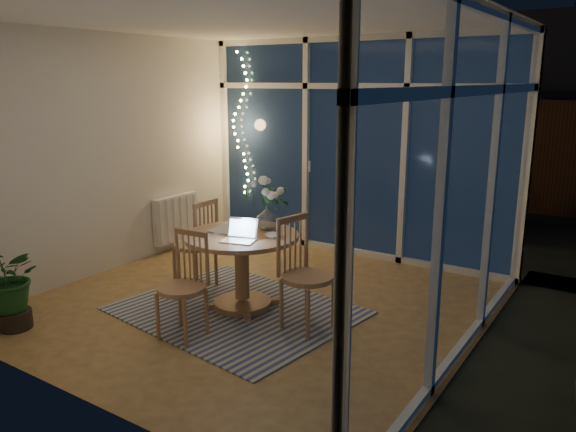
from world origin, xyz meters
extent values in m
plane|color=brown|center=(0.00, 0.00, 0.00)|extent=(4.00, 4.00, 0.00)
plane|color=silver|center=(0.00, 0.00, 2.60)|extent=(4.00, 4.00, 0.00)
cube|color=silver|center=(0.00, 2.00, 1.30)|extent=(4.00, 0.04, 2.60)
cube|color=silver|center=(0.00, -2.00, 1.30)|extent=(4.00, 0.04, 2.60)
cube|color=silver|center=(-2.00, 0.00, 1.30)|extent=(0.04, 4.00, 2.60)
cube|color=silver|center=(2.00, 0.00, 1.30)|extent=(0.04, 4.00, 2.60)
cube|color=silver|center=(0.00, 1.96, 1.30)|extent=(4.00, 0.10, 2.60)
cube|color=silver|center=(1.96, 0.00, 1.30)|extent=(0.10, 4.00, 2.60)
cube|color=white|center=(-1.94, 0.90, 0.40)|extent=(0.10, 0.70, 0.58)
cube|color=black|center=(0.50, 5.00, -0.06)|extent=(12.00, 6.00, 0.10)
cube|color=#3D2216|center=(0.00, 5.50, 0.90)|extent=(11.00, 0.08, 1.80)
cube|color=#33353E|center=(0.30, 8.50, 2.20)|extent=(7.00, 3.00, 2.20)
sphere|color=#193216|center=(-0.80, 3.40, 0.45)|extent=(0.90, 0.90, 0.90)
cube|color=beige|center=(-0.06, -0.26, 0.01)|extent=(2.26, 1.90, 0.01)
cylinder|color=#987144|center=(-0.06, -0.16, 0.36)|extent=(1.19, 1.19, 0.72)
cube|color=#987144|center=(-0.81, 0.01, 0.48)|extent=(0.44, 0.44, 0.95)
cube|color=#987144|center=(0.70, -0.23, 0.50)|extent=(0.55, 0.55, 1.00)
cube|color=#987144|center=(-0.10, -0.92, 0.45)|extent=(0.45, 0.45, 0.90)
imported|color=silver|center=(0.04, 0.12, 0.83)|extent=(0.23, 0.23, 0.21)
imported|color=white|center=(0.25, -0.10, 0.74)|extent=(0.17, 0.17, 0.04)
cube|color=silver|center=(-0.18, -0.10, 0.73)|extent=(0.45, 0.39, 0.01)
cube|color=black|center=(-0.05, -0.19, 0.73)|extent=(0.12, 0.06, 0.01)
imported|color=#1B4C20|center=(-1.43, -1.60, 0.38)|extent=(0.57, 0.50, 0.76)
camera|label=1|loc=(3.02, -4.07, 2.10)|focal=35.00mm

